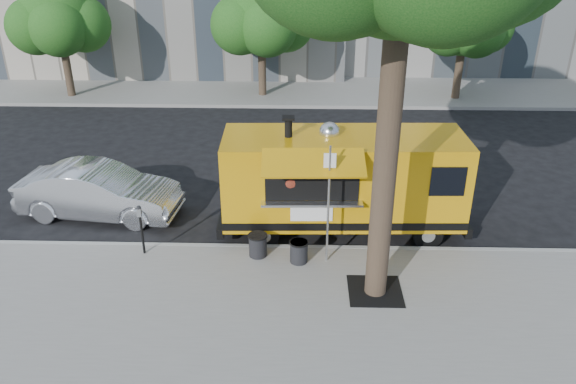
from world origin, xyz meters
The scene contains 14 objects.
ground centered at (0.00, 0.00, 0.00)m, with size 120.00×120.00×0.00m, color black.
sidewalk centered at (0.00, -4.00, 0.07)m, with size 60.00×6.00×0.15m, color gray.
curb centered at (0.00, -0.93, 0.07)m, with size 60.00×0.14×0.16m, color #999993.
far_sidewalk centered at (0.00, 13.50, 0.07)m, with size 60.00×5.00×0.15m, color gray.
tree_well centered at (2.60, -2.80, 0.15)m, with size 1.20×1.20×0.02m, color black.
far_tree_a centered at (-10.00, 12.30, 3.78)m, with size 3.42×3.42×5.36m.
far_tree_b centered at (-1.00, 12.70, 3.83)m, with size 3.60×3.60×5.50m.
far_tree_c centered at (8.00, 12.40, 3.72)m, with size 3.24×3.24×5.21m.
sign_post centered at (1.55, -1.55, 1.85)m, with size 0.28×0.06×3.00m.
parking_meter centered at (-3.00, -1.35, 0.98)m, with size 0.11×0.11×1.33m.
food_truck centered at (1.97, 0.17, 1.51)m, with size 6.60×3.16×3.22m.
sedan centered at (-4.80, 0.87, 0.75)m, with size 1.58×4.53×1.49m, color silver.
trash_bin_left centered at (0.87, -1.63, 0.45)m, with size 0.47×0.47×0.56m.
trash_bin_right centered at (-0.15, -1.38, 0.46)m, with size 0.48×0.48×0.58m.
Camera 1 is at (0.93, -13.19, 7.72)m, focal length 35.00 mm.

